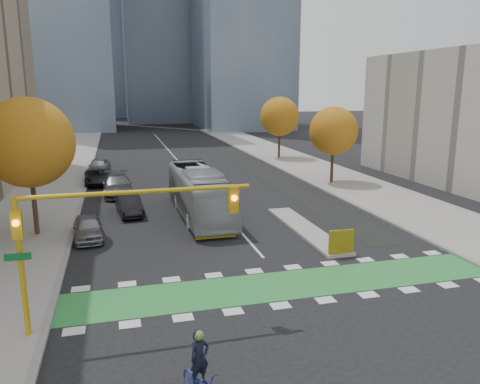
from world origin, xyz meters
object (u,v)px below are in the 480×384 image
hazard_board (341,242)px  parked_car_e (99,167)px  parked_car_c (117,185)px  parked_car_a (88,228)px  cyclist (200,377)px  tree_east_near (333,131)px  parked_car_b (129,205)px  tree_west (28,143)px  tree_east_far (280,117)px  bus (199,192)px  parked_car_d (97,177)px  traffic_signal_west (97,224)px

hazard_board → parked_car_e: (-13.00, 28.02, 0.04)m
parked_car_c → parked_car_e: (-1.76, 10.00, 0.01)m
parked_car_a → parked_car_e: bearing=85.5°
cyclist → parked_car_a: (-3.81, 15.98, -0.02)m
tree_east_near → cyclist: 32.57m
tree_east_near → parked_car_b: size_ratio=1.65×
tree_west → parked_car_c: size_ratio=1.44×
tree_west → cyclist: tree_west is taller
cyclist → parked_car_b: 21.02m
tree_east_near → parked_car_c: bearing=179.3°
hazard_board → tree_east_far: bearing=75.9°
hazard_board → parked_car_b: (-10.50, 11.43, -0.09)m
tree_east_near → parked_car_a: size_ratio=1.73×
parked_car_b → parked_car_e: 16.78m
hazard_board → parked_car_c: (-11.24, 18.02, 0.03)m
tree_east_far → bus: bearing=-120.9°
parked_car_c → parked_car_b: bearing=-85.5°
parked_car_c → parked_car_d: parked_car_c is taller
hazard_board → bus: size_ratio=0.12×
tree_east_far → traffic_signal_west: size_ratio=0.90×
parked_car_c → parked_car_d: bearing=107.5°
tree_west → parked_car_a: size_ratio=2.02×
parked_car_b → parked_car_a: bearing=-122.9°
parked_car_c → cyclist: bearing=-87.7°
hazard_board → tree_east_near: 19.93m
hazard_board → parked_car_d: 26.44m
tree_east_far → parked_car_d: size_ratio=1.56×
traffic_signal_west → bus: size_ratio=0.72×
parked_car_e → cyclist: bearing=-76.7°
parked_car_d → traffic_signal_west: bearing=-91.0°
parked_car_b → parked_car_c: parked_car_c is taller
hazard_board → cyclist: 13.25m
hazard_board → tree_west: bearing=154.0°
tree_west → cyclist: (6.81, -17.35, -4.90)m
hazard_board → parked_car_c: bearing=121.9°
parked_car_d → parked_car_e: (0.00, 5.00, 0.15)m
tree_west → cyclist: size_ratio=3.85×
hazard_board → parked_car_a: bearing=153.7°
traffic_signal_west → parked_car_c: bearing=88.3°
cyclist → parked_car_b: (-1.31, 20.98, -0.01)m
bus → parked_car_b: bus is taller
parked_car_c → parked_car_e: bearing=98.1°
tree_east_near → cyclist: bearing=-122.2°
tree_east_far → parked_car_b: 29.69m
tree_east_near → tree_west: bearing=-157.4°
tree_west → tree_east_far: size_ratio=1.08×
parked_car_c → tree_west: bearing=-116.9°
parked_car_a → parked_car_d: size_ratio=0.83×
parked_car_e → tree_east_near: bearing=-18.4°
traffic_signal_west → bus: bearing=67.2°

